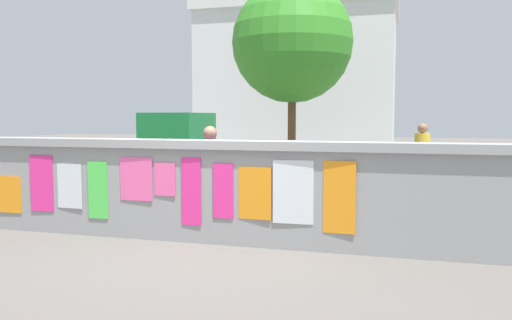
% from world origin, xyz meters
% --- Properties ---
extents(ground, '(60.00, 60.00, 0.00)m').
position_xyz_m(ground, '(0.00, 8.00, 0.00)').
color(ground, '#605B56').
extents(poster_wall, '(8.29, 0.42, 1.44)m').
position_xyz_m(poster_wall, '(-0.01, -0.00, 0.74)').
color(poster_wall, gray).
rests_on(poster_wall, ground).
extents(auto_rickshaw_truck, '(3.63, 1.58, 1.85)m').
position_xyz_m(auto_rickshaw_truck, '(-1.26, 3.64, 0.90)').
color(auto_rickshaw_truck, black).
rests_on(auto_rickshaw_truck, ground).
extents(motorcycle, '(1.90, 0.56, 0.87)m').
position_xyz_m(motorcycle, '(1.61, 1.44, 0.46)').
color(motorcycle, black).
rests_on(motorcycle, ground).
extents(bicycle_near, '(1.69, 0.50, 0.95)m').
position_xyz_m(bicycle_near, '(2.02, 4.26, 0.36)').
color(bicycle_near, black).
rests_on(bicycle_near, ground).
extents(person_walking, '(0.46, 0.46, 1.62)m').
position_xyz_m(person_walking, '(-0.43, 0.87, 0.99)').
color(person_walking, '#BF6626').
rests_on(person_walking, ground).
extents(person_bystander, '(0.34, 0.34, 1.62)m').
position_xyz_m(person_bystander, '(2.94, 5.25, 0.99)').
color(person_bystander, '#3F994C').
rests_on(person_bystander, ground).
extents(tree_roadside, '(3.99, 3.99, 6.20)m').
position_xyz_m(tree_roadside, '(-1.02, 10.06, 4.20)').
color(tree_roadside, brown).
rests_on(tree_roadside, ground).
extents(building_background, '(9.18, 6.10, 7.06)m').
position_xyz_m(building_background, '(-2.27, 17.97, 3.55)').
color(building_background, silver).
rests_on(building_background, ground).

